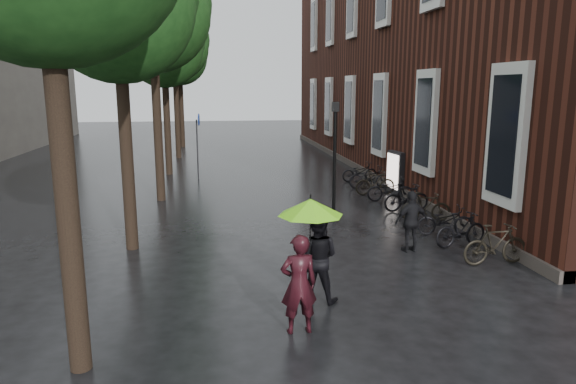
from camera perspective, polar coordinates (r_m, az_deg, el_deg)
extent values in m
plane|color=black|center=(7.96, 7.38, -20.32)|extent=(120.00, 120.00, 0.00)
cube|color=#38160F|center=(28.87, 17.67, 14.62)|extent=(10.00, 33.00, 12.00)
cube|color=silver|center=(14.13, 23.22, 5.78)|extent=(0.25, 1.60, 3.60)
cube|color=black|center=(14.08, 22.87, 5.79)|extent=(0.10, 1.20, 3.00)
cube|color=silver|center=(18.56, 15.14, 7.48)|extent=(0.25, 1.60, 3.60)
cube|color=black|center=(18.52, 14.85, 7.48)|extent=(0.10, 1.20, 3.00)
cube|color=silver|center=(23.22, 10.21, 8.43)|extent=(0.25, 1.60, 3.60)
cube|color=black|center=(23.19, 9.97, 8.44)|extent=(0.10, 1.20, 3.00)
cube|color=silver|center=(28.00, 6.93, 9.03)|extent=(0.25, 1.60, 3.60)
cube|color=black|center=(27.98, 6.73, 9.04)|extent=(0.10, 1.20, 3.00)
cube|color=silver|center=(28.31, 7.22, 20.22)|extent=(0.25, 1.60, 3.60)
cube|color=black|center=(28.28, 7.01, 20.24)|extent=(0.10, 1.20, 3.00)
cube|color=silver|center=(32.85, 4.61, 9.44)|extent=(0.25, 1.60, 3.60)
cube|color=black|center=(32.83, 4.43, 9.44)|extent=(0.10, 1.20, 3.00)
cube|color=silver|center=(33.11, 4.77, 18.99)|extent=(0.25, 1.60, 3.60)
cube|color=black|center=(33.09, 4.59, 19.00)|extent=(0.10, 1.20, 3.00)
cube|color=silver|center=(37.74, 2.88, 9.73)|extent=(0.25, 1.60, 3.60)
cube|color=black|center=(37.72, 2.73, 9.73)|extent=(0.10, 1.20, 3.00)
cube|color=silver|center=(37.96, 2.97, 18.06)|extent=(0.25, 1.60, 3.60)
cube|color=black|center=(37.94, 2.81, 18.06)|extent=(0.10, 1.20, 3.00)
cube|color=#3F3833|center=(27.36, 7.64, 2.96)|extent=(0.40, 33.00, 0.30)
cylinder|color=black|center=(7.99, -23.22, -2.84)|extent=(0.32, 0.32, 4.68)
cylinder|color=black|center=(13.80, -17.42, 2.95)|extent=(0.32, 0.32, 4.51)
cylinder|color=black|center=(19.66, -14.24, 6.19)|extent=(0.32, 0.32, 4.95)
cylinder|color=black|center=(25.65, -13.25, 6.80)|extent=(0.32, 0.32, 4.40)
cylinder|color=black|center=(31.60, -12.22, 8.03)|extent=(0.32, 0.32, 4.79)
cylinder|color=black|center=(37.59, -11.72, 8.41)|extent=(0.32, 0.32, 4.57)
imported|color=black|center=(8.94, 1.20, -10.18)|extent=(0.67, 0.46, 1.77)
imported|color=black|center=(10.22, 3.25, -7.26)|extent=(1.08, 0.98, 1.80)
cylinder|color=black|center=(9.34, 2.47, -6.20)|extent=(0.02, 0.02, 1.51)
cone|color=#77EB18|center=(9.13, 2.51, -1.69)|extent=(1.19, 1.19, 0.30)
cylinder|color=black|center=(9.09, 2.52, -0.52)|extent=(0.02, 0.02, 0.08)
imported|color=black|center=(13.62, 13.56, -3.21)|extent=(0.98, 0.53, 1.60)
imported|color=black|center=(13.30, 22.08, -5.42)|extent=(1.70, 0.57, 1.01)
imported|color=black|center=(14.46, 18.67, -3.96)|extent=(1.64, 0.78, 0.95)
imported|color=black|center=(15.49, 17.05, -3.04)|extent=(1.67, 0.71, 0.85)
imported|color=black|center=(16.88, 15.05, -1.59)|extent=(1.62, 0.73, 0.94)
imported|color=black|center=(18.03, 13.02, -0.59)|extent=(1.66, 0.58, 0.98)
imported|color=black|center=(19.51, 11.28, 0.27)|extent=(1.78, 0.83, 0.90)
imported|color=black|center=(20.58, 9.67, 1.03)|extent=(1.66, 0.54, 0.98)
imported|color=black|center=(21.92, 9.02, 1.63)|extent=(1.80, 0.67, 0.94)
imported|color=black|center=(23.46, 7.95, 2.24)|extent=(1.73, 0.78, 0.88)
cube|color=black|center=(21.05, 11.87, 2.15)|extent=(0.23, 1.12, 1.68)
cube|color=white|center=(21.00, 11.56, 2.28)|extent=(0.04, 0.94, 1.38)
cylinder|color=black|center=(16.53, 5.18, 3.02)|extent=(0.11, 0.11, 3.51)
cube|color=black|center=(16.36, 5.30, 9.41)|extent=(0.19, 0.19, 0.31)
sphere|color=#FFE5B2|center=(16.36, 5.30, 9.41)|extent=(0.16, 0.16, 0.16)
cylinder|color=#262628|center=(24.13, -10.03, 4.67)|extent=(0.07, 0.07, 2.74)
cylinder|color=navy|center=(24.01, -9.88, 7.93)|extent=(0.03, 0.55, 0.55)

